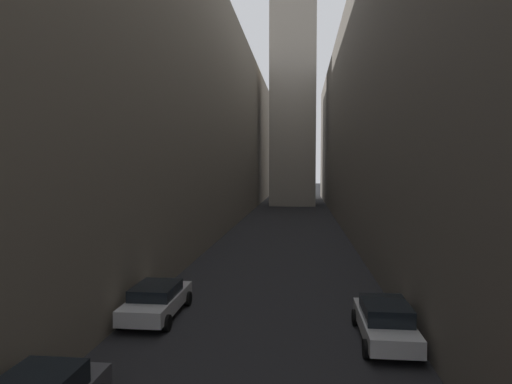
% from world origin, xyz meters
% --- Properties ---
extents(ground_plane, '(264.00, 264.00, 0.00)m').
position_xyz_m(ground_plane, '(0.00, 48.00, 0.00)').
color(ground_plane, '#232326').
extents(building_block_left, '(11.37, 108.00, 22.23)m').
position_xyz_m(building_block_left, '(-11.19, 50.00, 11.12)').
color(building_block_left, '#756B5B').
rests_on(building_block_left, ground).
extents(building_block_right, '(11.09, 108.00, 21.64)m').
position_xyz_m(building_block_right, '(11.04, 50.00, 10.82)').
color(building_block_right, '#60594F').
rests_on(building_block_right, ground).
extents(parked_car_left_far, '(2.00, 4.50, 1.37)m').
position_xyz_m(parked_car_left_far, '(-4.40, 26.40, 0.73)').
color(parked_car_left_far, silver).
rests_on(parked_car_left_far, ground).
extents(parked_car_right_far, '(1.89, 4.38, 1.44)m').
position_xyz_m(parked_car_right_far, '(4.40, 24.76, 0.75)').
color(parked_car_right_far, silver).
rests_on(parked_car_right_far, ground).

